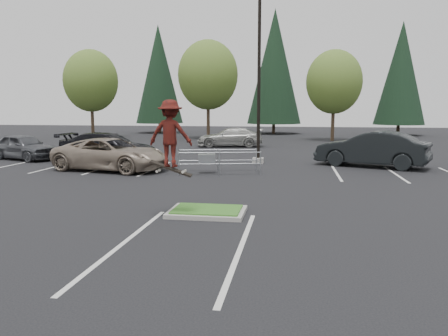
# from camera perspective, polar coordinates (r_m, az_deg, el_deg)

# --- Properties ---
(ground) EXTENTS (120.00, 120.00, 0.00)m
(ground) POSITION_cam_1_polar(r_m,az_deg,el_deg) (12.85, -2.22, -6.01)
(ground) COLOR black
(ground) RESTS_ON ground
(grass_median) EXTENTS (2.20, 1.60, 0.16)m
(grass_median) POSITION_cam_1_polar(r_m,az_deg,el_deg) (12.83, -2.23, -5.68)
(grass_median) COLOR gray
(grass_median) RESTS_ON ground
(stall_lines) EXTENTS (22.62, 17.60, 0.01)m
(stall_lines) POSITION_cam_1_polar(r_m,az_deg,el_deg) (18.90, -2.65, -1.51)
(stall_lines) COLOR silver
(stall_lines) RESTS_ON ground
(light_pole) EXTENTS (0.70, 0.60, 10.12)m
(light_pole) POSITION_cam_1_polar(r_m,az_deg,el_deg) (24.35, 4.58, 11.33)
(light_pole) COLOR gray
(light_pole) RESTS_ON ground
(decid_a) EXTENTS (5.44, 5.44, 8.91)m
(decid_a) POSITION_cam_1_polar(r_m,az_deg,el_deg) (47.03, -16.98, 10.60)
(decid_a) COLOR #38281C
(decid_a) RESTS_ON ground
(decid_b) EXTENTS (5.89, 5.89, 9.64)m
(decid_b) POSITION_cam_1_polar(r_m,az_deg,el_deg) (43.69, -2.10, 11.77)
(decid_b) COLOR #38281C
(decid_b) RESTS_ON ground
(decid_c) EXTENTS (5.12, 5.12, 8.38)m
(decid_c) POSITION_cam_1_polar(r_m,az_deg,el_deg) (42.26, 14.17, 10.60)
(decid_c) COLOR #38281C
(decid_c) RESTS_ON ground
(conif_a) EXTENTS (5.72, 5.72, 13.00)m
(conif_a) POSITION_cam_1_polar(r_m,az_deg,el_deg) (54.91, -8.51, 12.00)
(conif_a) COLOR #38281C
(conif_a) RESTS_ON ground
(conif_b) EXTENTS (6.38, 6.38, 14.50)m
(conif_b) POSITION_cam_1_polar(r_m,az_deg,el_deg) (53.00, 6.62, 13.00)
(conif_b) COLOR #38281C
(conif_b) RESTS_ON ground
(conif_c) EXTENTS (5.50, 5.50, 12.50)m
(conif_c) POSITION_cam_1_polar(r_m,az_deg,el_deg) (53.13, 22.12, 11.38)
(conif_c) COLOR #38281C
(conif_c) RESTS_ON ground
(cart_corral) EXTENTS (4.06, 2.23, 1.09)m
(cart_corral) POSITION_cam_1_polar(r_m,az_deg,el_deg) (20.65, -1.90, 1.21)
(cart_corral) COLOR gray
(cart_corral) RESTS_ON ground
(skateboarder) EXTENTS (1.20, 0.70, 2.12)m
(skateboarder) POSITION_cam_1_polar(r_m,az_deg,el_deg) (12.07, -7.01, 4.43)
(skateboarder) COLOR black
(skateboarder) RESTS_ON ground
(car_l_tan) EXTENTS (6.14, 3.66, 1.60)m
(car_l_tan) POSITION_cam_1_polar(r_m,az_deg,el_deg) (22.34, -14.59, 1.76)
(car_l_tan) COLOR gray
(car_l_tan) RESTS_ON ground
(car_l_black) EXTENTS (5.88, 2.67, 1.67)m
(car_l_black) POSITION_cam_1_polar(r_m,az_deg,el_deg) (25.81, -14.84, 2.62)
(car_l_black) COLOR black
(car_l_black) RESTS_ON ground
(car_l_grey) EXTENTS (4.87, 3.30, 1.54)m
(car_l_grey) POSITION_cam_1_polar(r_m,az_deg,el_deg) (28.70, -24.73, 2.54)
(car_l_grey) COLOR #45464B
(car_l_grey) RESTS_ON ground
(car_r_charc) EXTENTS (5.98, 4.02, 1.87)m
(car_r_charc) POSITION_cam_1_polar(r_m,az_deg,el_deg) (24.16, 18.73, 2.36)
(car_r_charc) COLOR black
(car_r_charc) RESTS_ON ground
(car_far_silver) EXTENTS (5.44, 2.91, 1.50)m
(car_far_silver) POSITION_cam_1_polar(r_m,az_deg,el_deg) (34.67, 0.86, 4.03)
(car_far_silver) COLOR #A3A39D
(car_far_silver) RESTS_ON ground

